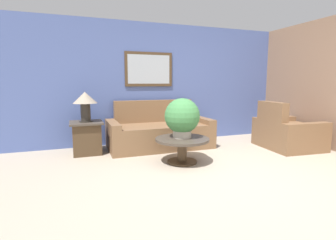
{
  "coord_description": "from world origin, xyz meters",
  "views": [
    {
      "loc": [
        -2.08,
        -2.92,
        1.32
      ],
      "look_at": [
        -0.42,
        1.63,
        0.63
      ],
      "focal_mm": 28.0,
      "sensor_mm": 36.0,
      "label": 1
    }
  ],
  "objects_px": {
    "couch_main": "(159,133)",
    "side_table": "(87,137)",
    "table_lamp": "(85,101)",
    "potted_plant_on_table": "(182,117)",
    "coffee_table": "(182,145)",
    "armchair": "(287,133)"
  },
  "relations": [
    {
      "from": "coffee_table",
      "to": "armchair",
      "type": "bearing_deg",
      "value": 4.42
    },
    {
      "from": "armchair",
      "to": "table_lamp",
      "type": "height_order",
      "value": "table_lamp"
    },
    {
      "from": "couch_main",
      "to": "table_lamp",
      "type": "height_order",
      "value": "table_lamp"
    },
    {
      "from": "coffee_table",
      "to": "potted_plant_on_table",
      "type": "distance_m",
      "value": 0.46
    },
    {
      "from": "couch_main",
      "to": "potted_plant_on_table",
      "type": "bearing_deg",
      "value": -87.85
    },
    {
      "from": "side_table",
      "to": "table_lamp",
      "type": "bearing_deg",
      "value": 90.0
    },
    {
      "from": "side_table",
      "to": "potted_plant_on_table",
      "type": "relative_size",
      "value": 0.92
    },
    {
      "from": "coffee_table",
      "to": "side_table",
      "type": "height_order",
      "value": "side_table"
    },
    {
      "from": "coffee_table",
      "to": "side_table",
      "type": "bearing_deg",
      "value": 142.11
    },
    {
      "from": "coffee_table",
      "to": "table_lamp",
      "type": "xyz_separation_m",
      "value": [
        -1.46,
        1.13,
        0.69
      ]
    },
    {
      "from": "couch_main",
      "to": "side_table",
      "type": "relative_size",
      "value": 3.43
    },
    {
      "from": "armchair",
      "to": "table_lamp",
      "type": "relative_size",
      "value": 2.18
    },
    {
      "from": "coffee_table",
      "to": "table_lamp",
      "type": "height_order",
      "value": "table_lamp"
    },
    {
      "from": "coffee_table",
      "to": "potted_plant_on_table",
      "type": "bearing_deg",
      "value": 70.98
    },
    {
      "from": "side_table",
      "to": "table_lamp",
      "type": "distance_m",
      "value": 0.68
    },
    {
      "from": "coffee_table",
      "to": "side_table",
      "type": "relative_size",
      "value": 1.48
    },
    {
      "from": "potted_plant_on_table",
      "to": "couch_main",
      "type": "bearing_deg",
      "value": 92.15
    },
    {
      "from": "coffee_table",
      "to": "potted_plant_on_table",
      "type": "height_order",
      "value": "potted_plant_on_table"
    },
    {
      "from": "table_lamp",
      "to": "armchair",
      "type": "bearing_deg",
      "value": -13.81
    },
    {
      "from": "couch_main",
      "to": "armchair",
      "type": "xyz_separation_m",
      "value": [
        2.42,
        -0.97,
        -0.0
      ]
    },
    {
      "from": "couch_main",
      "to": "side_table",
      "type": "height_order",
      "value": "couch_main"
    },
    {
      "from": "couch_main",
      "to": "coffee_table",
      "type": "distance_m",
      "value": 1.15
    }
  ]
}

